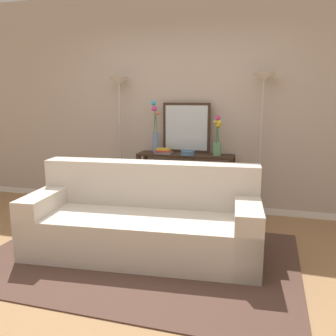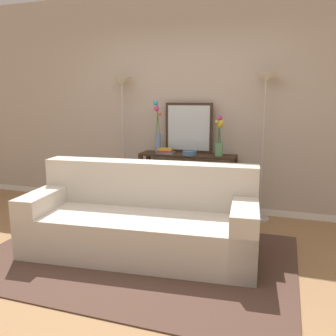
{
  "view_description": "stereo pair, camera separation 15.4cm",
  "coord_description": "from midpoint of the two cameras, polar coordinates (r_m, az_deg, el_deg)",
  "views": [
    {
      "loc": [
        1.2,
        -2.68,
        1.53
      ],
      "look_at": [
        0.1,
        1.12,
        0.75
      ],
      "focal_mm": 37.82,
      "sensor_mm": 36.0,
      "label": 1
    },
    {
      "loc": [
        1.35,
        -2.64,
        1.53
      ],
      "look_at": [
        0.1,
        1.12,
        0.75
      ],
      "focal_mm": 37.82,
      "sensor_mm": 36.0,
      "label": 2
    }
  ],
  "objects": [
    {
      "name": "ground_plane",
      "position": [
        3.33,
        -6.65,
        -16.5
      ],
      "size": [
        16.0,
        16.0,
        0.02
      ],
      "primitive_type": "cube",
      "color": "#9E754C"
    },
    {
      "name": "floor_lamp_left",
      "position": [
        4.97,
        -6.46,
        9.86
      ],
      "size": [
        0.28,
        0.28,
        1.81
      ],
      "color": "#B7B2A8",
      "rests_on": "ground"
    },
    {
      "name": "vase_short_flowers",
      "position": [
        4.54,
        9.24,
        4.53
      ],
      "size": [
        0.12,
        0.13,
        0.51
      ],
      "color": "#669E6B",
      "rests_on": "console_table"
    },
    {
      "name": "fruit_bowl",
      "position": [
        4.56,
        4.46,
        2.43
      ],
      "size": [
        0.18,
        0.18,
        0.06
      ],
      "color": "#4C7093",
      "rests_on": "console_table"
    },
    {
      "name": "book_stack",
      "position": [
        4.68,
        0.57,
        2.72
      ],
      "size": [
        0.22,
        0.16,
        0.07
      ],
      "color": "slate",
      "rests_on": "console_table"
    },
    {
      "name": "console_table",
      "position": [
        4.72,
        4.05,
        -0.83
      ],
      "size": [
        1.27,
        0.33,
        0.81
      ],
      "color": "#382619",
      "rests_on": "ground"
    },
    {
      "name": "couch",
      "position": [
        3.61,
        -2.97,
        -8.62
      ],
      "size": [
        2.33,
        1.11,
        0.88
      ],
      "color": "beige",
      "rests_on": "ground"
    },
    {
      "name": "wall_mirror",
      "position": [
        4.77,
        4.27,
        6.46
      ],
      "size": [
        0.64,
        0.02,
        0.66
      ],
      "color": "#382619",
      "rests_on": "console_table"
    },
    {
      "name": "back_wall",
      "position": [
        4.94,
        3.5,
        10.35
      ],
      "size": [
        12.0,
        0.15,
        2.93
      ],
      "color": "white",
      "rests_on": "ground"
    },
    {
      "name": "vase_tall_flowers",
      "position": [
        4.78,
        -0.76,
        5.76
      ],
      "size": [
        0.12,
        0.1,
        0.69
      ],
      "color": "#6B84AD",
      "rests_on": "console_table"
    },
    {
      "name": "area_rug",
      "position": [
        3.58,
        -3.81,
        -14.07
      ],
      "size": [
        2.99,
        2.0,
        0.01
      ],
      "color": "#51382D",
      "rests_on": "ground"
    },
    {
      "name": "floor_lamp_right",
      "position": [
        4.51,
        16.3,
        9.55
      ],
      "size": [
        0.28,
        0.28,
        1.83
      ],
      "color": "#B7B2A8",
      "rests_on": "ground"
    },
    {
      "name": "book_row_under_console",
      "position": [
        4.93,
        0.47,
        -6.28
      ],
      "size": [
        0.44,
        0.18,
        0.12
      ],
      "color": "navy",
      "rests_on": "ground"
    }
  ]
}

